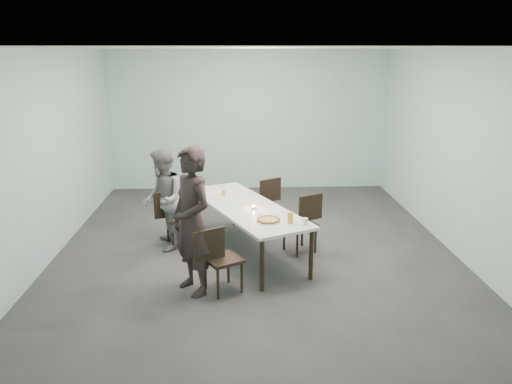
{
  "coord_description": "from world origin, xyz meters",
  "views": [
    {
      "loc": [
        -0.3,
        -7.29,
        2.97
      ],
      "look_at": [
        0.0,
        -0.39,
        1.0
      ],
      "focal_mm": 35.0,
      "sensor_mm": 36.0,
      "label": 1
    }
  ],
  "objects_px": {
    "diner_far": "(163,200)",
    "amber_tumbler": "(224,193)",
    "water_tumbler": "(305,221)",
    "side_plate": "(264,214)",
    "tealight": "(254,208)",
    "chair_near_right": "(304,219)",
    "table": "(246,209)",
    "chair_far_left": "(175,215)",
    "beer_glass": "(290,218)",
    "pizza": "(268,220)",
    "chair_near_left": "(217,255)",
    "chair_far_right": "(265,201)",
    "diner_near": "(192,221)"
  },
  "relations": [
    {
      "from": "table",
      "to": "pizza",
      "type": "xyz_separation_m",
      "value": [
        0.29,
        -0.73,
        0.08
      ]
    },
    {
      "from": "chair_far_right",
      "to": "pizza",
      "type": "relative_size",
      "value": 2.56
    },
    {
      "from": "side_plate",
      "to": "chair_near_right",
      "type": "bearing_deg",
      "value": 36.17
    },
    {
      "from": "chair_far_left",
      "to": "diner_far",
      "type": "xyz_separation_m",
      "value": [
        -0.15,
        -0.12,
        0.28
      ]
    },
    {
      "from": "diner_far",
      "to": "amber_tumbler",
      "type": "height_order",
      "value": "diner_far"
    },
    {
      "from": "beer_glass",
      "to": "amber_tumbler",
      "type": "distance_m",
      "value": 1.64
    },
    {
      "from": "chair_near_right",
      "to": "diner_far",
      "type": "height_order",
      "value": "diner_far"
    },
    {
      "from": "chair_far_right",
      "to": "tealight",
      "type": "relative_size",
      "value": 15.54
    },
    {
      "from": "diner_far",
      "to": "side_plate",
      "type": "relative_size",
      "value": 8.7
    },
    {
      "from": "diner_near",
      "to": "water_tumbler",
      "type": "relative_size",
      "value": 20.84
    },
    {
      "from": "chair_far_right",
      "to": "pizza",
      "type": "xyz_separation_m",
      "value": [
        -0.06,
        -1.77,
        0.27
      ]
    },
    {
      "from": "chair_far_left",
      "to": "chair_near_left",
      "type": "bearing_deg",
      "value": -86.69
    },
    {
      "from": "chair_far_left",
      "to": "tealight",
      "type": "height_order",
      "value": "chair_far_left"
    },
    {
      "from": "diner_near",
      "to": "tealight",
      "type": "relative_size",
      "value": 33.49
    },
    {
      "from": "amber_tumbler",
      "to": "chair_far_left",
      "type": "bearing_deg",
      "value": -165.97
    },
    {
      "from": "table",
      "to": "side_plate",
      "type": "relative_size",
      "value": 15.21
    },
    {
      "from": "chair_near_left",
      "to": "side_plate",
      "type": "height_order",
      "value": "chair_near_left"
    },
    {
      "from": "water_tumbler",
      "to": "side_plate",
      "type": "bearing_deg",
      "value": 137.7
    },
    {
      "from": "chair_near_right",
      "to": "water_tumbler",
      "type": "bearing_deg",
      "value": 53.16
    },
    {
      "from": "chair_far_left",
      "to": "chair_far_right",
      "type": "relative_size",
      "value": 1.0
    },
    {
      "from": "chair_far_right",
      "to": "amber_tumbler",
      "type": "xyz_separation_m",
      "value": [
        -0.69,
        -0.49,
        0.29
      ]
    },
    {
      "from": "diner_near",
      "to": "pizza",
      "type": "height_order",
      "value": "diner_near"
    },
    {
      "from": "amber_tumbler",
      "to": "tealight",
      "type": "bearing_deg",
      "value": -58.52
    },
    {
      "from": "chair_near_right",
      "to": "side_plate",
      "type": "distance_m",
      "value": 0.84
    },
    {
      "from": "chair_near_right",
      "to": "beer_glass",
      "type": "xyz_separation_m",
      "value": [
        -0.32,
        -0.86,
        0.32
      ]
    },
    {
      "from": "pizza",
      "to": "tealight",
      "type": "xyz_separation_m",
      "value": [
        -0.18,
        0.55,
        0.0
      ]
    },
    {
      "from": "amber_tumbler",
      "to": "diner_far",
      "type": "bearing_deg",
      "value": -161.51
    },
    {
      "from": "side_plate",
      "to": "amber_tumbler",
      "type": "distance_m",
      "value": 1.13
    },
    {
      "from": "chair_near_right",
      "to": "diner_near",
      "type": "height_order",
      "value": "diner_near"
    },
    {
      "from": "beer_glass",
      "to": "pizza",
      "type": "bearing_deg",
      "value": 164.41
    },
    {
      "from": "chair_near_left",
      "to": "chair_far_left",
      "type": "xyz_separation_m",
      "value": [
        -0.71,
        1.64,
        0.0
      ]
    },
    {
      "from": "chair_far_left",
      "to": "pizza",
      "type": "bearing_deg",
      "value": -58.3
    },
    {
      "from": "chair_far_left",
      "to": "beer_glass",
      "type": "relative_size",
      "value": 5.8
    },
    {
      "from": "table",
      "to": "chair_near_right",
      "type": "distance_m",
      "value": 0.91
    },
    {
      "from": "tealight",
      "to": "amber_tumbler",
      "type": "relative_size",
      "value": 0.7
    },
    {
      "from": "diner_near",
      "to": "side_plate",
      "type": "distance_m",
      "value": 1.25
    },
    {
      "from": "side_plate",
      "to": "tealight",
      "type": "relative_size",
      "value": 3.21
    },
    {
      "from": "side_plate",
      "to": "chair_near_left",
      "type": "bearing_deg",
      "value": -126.37
    },
    {
      "from": "pizza",
      "to": "amber_tumbler",
      "type": "height_order",
      "value": "amber_tumbler"
    },
    {
      "from": "pizza",
      "to": "beer_glass",
      "type": "distance_m",
      "value": 0.3
    },
    {
      "from": "diner_far",
      "to": "amber_tumbler",
      "type": "xyz_separation_m",
      "value": [
        0.92,
        0.31,
        0.01
      ]
    },
    {
      "from": "side_plate",
      "to": "tealight",
      "type": "bearing_deg",
      "value": 119.16
    },
    {
      "from": "tealight",
      "to": "chair_far_right",
      "type": "bearing_deg",
      "value": 78.93
    },
    {
      "from": "chair_far_right",
      "to": "amber_tumbler",
      "type": "distance_m",
      "value": 0.89
    },
    {
      "from": "diner_far",
      "to": "amber_tumbler",
      "type": "distance_m",
      "value": 0.97
    },
    {
      "from": "chair_near_left",
      "to": "water_tumbler",
      "type": "xyz_separation_m",
      "value": [
        1.15,
        0.4,
        0.29
      ]
    },
    {
      "from": "amber_tumbler",
      "to": "water_tumbler",
      "type": "bearing_deg",
      "value": -52.73
    },
    {
      "from": "diner_far",
      "to": "tealight",
      "type": "xyz_separation_m",
      "value": [
        1.37,
        -0.43,
        -0.01
      ]
    },
    {
      "from": "beer_glass",
      "to": "amber_tumbler",
      "type": "bearing_deg",
      "value": 123.69
    },
    {
      "from": "chair_near_right",
      "to": "water_tumbler",
      "type": "relative_size",
      "value": 9.67
    }
  ]
}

